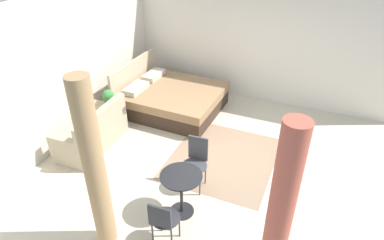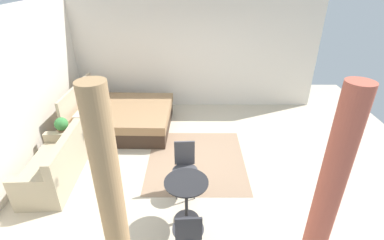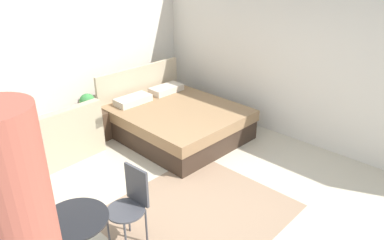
% 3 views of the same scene
% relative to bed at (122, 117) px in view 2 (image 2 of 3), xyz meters
% --- Properties ---
extents(ground_plane, '(8.36, 9.33, 0.02)m').
position_rel_bed_xyz_m(ground_plane, '(-1.30, -1.72, -0.30)').
color(ground_plane, beige).
extents(wall_back, '(8.36, 0.12, 2.87)m').
position_rel_bed_xyz_m(wall_back, '(-1.30, 1.44, 1.15)').
color(wall_back, silver).
rests_on(wall_back, ground).
extents(wall_right, '(0.12, 6.33, 2.87)m').
position_rel_bed_xyz_m(wall_right, '(1.38, -1.72, 1.15)').
color(wall_right, silver).
rests_on(wall_right, ground).
extents(area_rug, '(2.11, 1.90, 0.01)m').
position_rel_bed_xyz_m(area_rug, '(-1.31, -1.74, -0.29)').
color(area_rug, '#93755B').
rests_on(area_rug, ground).
extents(bed, '(1.91, 2.20, 1.06)m').
position_rel_bed_xyz_m(bed, '(0.00, 0.00, 0.00)').
color(bed, '#38281E').
rests_on(bed, ground).
extents(couch, '(1.53, 0.80, 0.89)m').
position_rel_bed_xyz_m(couch, '(-1.95, 0.75, 0.01)').
color(couch, tan).
rests_on(couch, ground).
extents(nightstand, '(0.48, 0.39, 0.51)m').
position_rel_bed_xyz_m(nightstand, '(-1.08, 0.88, -0.03)').
color(nightstand, '#473323').
rests_on(nightstand, ground).
extents(potted_plant, '(0.26, 0.26, 0.37)m').
position_rel_bed_xyz_m(potted_plant, '(-1.18, 0.86, 0.43)').
color(potted_plant, brown).
rests_on(potted_plant, nightstand).
extents(balcony_table, '(0.64, 0.64, 0.74)m').
position_rel_bed_xyz_m(balcony_table, '(-2.84, -1.58, 0.23)').
color(balcony_table, black).
rests_on(balcony_table, ground).
extents(cafe_chair_near_window, '(0.43, 0.43, 0.84)m').
position_rel_bed_xyz_m(cafe_chair_near_window, '(-3.51, -1.61, 0.23)').
color(cafe_chair_near_window, '#2D2D33').
rests_on(cafe_chair_near_window, ground).
extents(cafe_chair_near_couch, '(0.44, 0.44, 0.92)m').
position_rel_bed_xyz_m(cafe_chair_near_couch, '(-2.16, -1.54, 0.27)').
color(cafe_chair_near_couch, '#3F3F44').
rests_on(cafe_chair_near_couch, ground).
extents(curtain_left, '(0.26, 0.26, 2.57)m').
position_rel_bed_xyz_m(curtain_left, '(-3.73, -3.08, 0.99)').
color(curtain_left, '#C15B47').
rests_on(curtain_left, ground).
extents(curtain_right, '(0.28, 0.28, 2.57)m').
position_rel_bed_xyz_m(curtain_right, '(-3.73, -0.80, 0.99)').
color(curtain_right, tan).
rests_on(curtain_right, ground).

